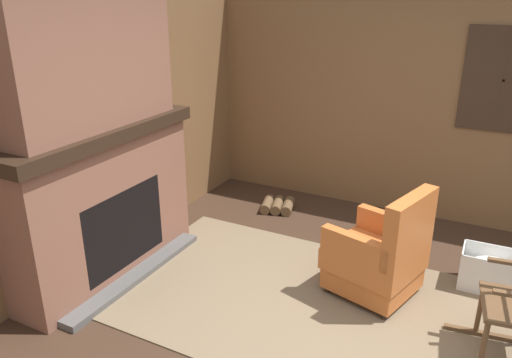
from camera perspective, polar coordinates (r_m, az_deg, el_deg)
ground_plane at (r=3.81m, az=11.53°, el=-18.42°), size 14.00×14.00×0.00m
wood_panel_wall_left at (r=4.47m, az=-20.04°, el=4.70°), size 0.06×5.60×2.47m
wood_panel_wall_back at (r=5.57m, az=20.14°, el=7.85°), size 5.60×0.09×2.47m
fireplace_hearth at (r=4.47m, az=-16.86°, el=-2.65°), size 0.64×1.92×1.34m
chimney_breast at (r=4.17m, az=-18.79°, el=13.07°), size 0.38×1.60×1.11m
area_rug at (r=4.18m, az=6.35°, el=-13.95°), size 3.34×1.95×0.01m
armchair at (r=4.21m, az=13.89°, el=-8.69°), size 0.81×0.78×0.95m
firewood_stack at (r=5.74m, az=2.47°, el=-3.02°), size 0.43×0.42×0.12m
laundry_basket at (r=4.69m, az=25.41°, el=-9.49°), size 0.51×0.33×0.34m
oil_lamp_vase at (r=4.06m, az=-21.68°, el=5.89°), size 0.10×0.10×0.27m
storage_case at (r=4.64m, az=-13.99°, el=8.30°), size 0.17×0.23×0.16m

